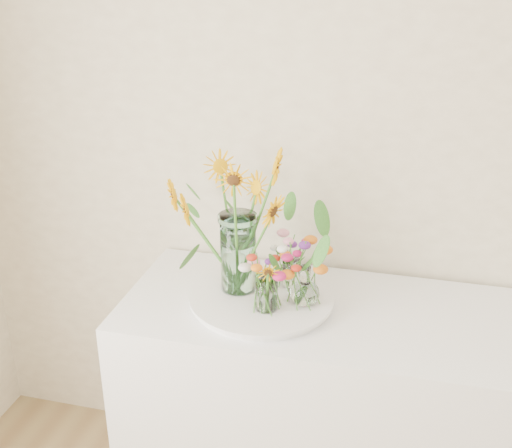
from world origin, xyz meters
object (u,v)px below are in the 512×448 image
small_vase_a (267,293)px  mason_jar (238,253)px  small_vase_b (305,285)px  tray (262,300)px  counter (325,418)px  small_vase_c (291,273)px

small_vase_a → mason_jar: bearing=138.9°
small_vase_a → small_vase_b: 0.13m
tray → mason_jar: (-0.09, 0.03, 0.15)m
tray → small_vase_b: (0.15, -0.01, 0.08)m
tray → small_vase_b: size_ratio=3.31×
small_vase_b → counter: bearing=16.2°
small_vase_b → small_vase_c: bearing=122.9°
mason_jar → small_vase_b: 0.25m
counter → small_vase_c: size_ratio=13.26×
counter → mason_jar: mason_jar is taller
small_vase_a → small_vase_c: small_vase_a is taller
counter → small_vase_a: bearing=-154.9°
small_vase_c → small_vase_b: bearing=-57.1°
mason_jar → small_vase_b: (0.24, -0.04, -0.07)m
small_vase_c → counter: bearing=-27.0°
counter → tray: bearing=-176.5°
counter → tray: 0.52m
small_vase_c → mason_jar: bearing=-159.9°
counter → small_vase_b: (-0.09, -0.02, 0.54)m
small_vase_b → small_vase_c: small_vase_b is taller
counter → mason_jar: 0.69m
mason_jar → small_vase_a: mason_jar is taller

